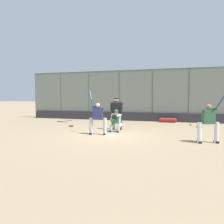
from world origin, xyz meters
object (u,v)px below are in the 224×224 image
at_px(fielding_glove_on_dirt, 71,126).
at_px(equipment_bag_dugout_side, 168,120).
at_px(spare_bat_by_padding, 67,120).
at_px(spare_bat_third_base_side, 197,127).
at_px(catcher_behind_plate, 116,120).
at_px(batter_at_plate, 98,118).
at_px(batter_on_deck, 209,122).
at_px(spare_bat_first_base_side, 191,125).
at_px(spare_bat_near_backstop, 61,122).
at_px(umpire_home, 117,112).

height_order(fielding_glove_on_dirt, equipment_bag_dugout_side, equipment_bag_dugout_side).
distance_m(spare_bat_by_padding, spare_bat_third_base_side, 9.64).
bearing_deg(catcher_behind_plate, batter_at_plate, 65.95).
bearing_deg(batter_at_plate, batter_on_deck, 167.54).
distance_m(spare_bat_first_base_side, equipment_bag_dugout_side, 1.97).
relative_size(catcher_behind_plate, spare_bat_near_backstop, 1.30).
distance_m(batter_at_plate, spare_bat_near_backstop, 6.37).
bearing_deg(catcher_behind_plate, fielding_glove_on_dirt, -16.70).
relative_size(spare_bat_near_backstop, fielding_glove_on_dirt, 3.21).
xyz_separation_m(batter_at_plate, catcher_behind_plate, (-0.58, -1.14, -0.23)).
distance_m(batter_at_plate, spare_bat_by_padding, 7.30).
xyz_separation_m(spare_bat_near_backstop, spare_bat_first_base_side, (-9.08, -0.77, 0.00)).
relative_size(umpire_home, batter_on_deck, 0.85).
xyz_separation_m(catcher_behind_plate, equipment_bag_dugout_side, (-2.44, -5.27, -0.44)).
bearing_deg(catcher_behind_plate, spare_bat_third_base_side, -142.67).
distance_m(batter_at_plate, spare_bat_third_base_side, 6.39).
height_order(batter_on_deck, fielding_glove_on_dirt, batter_on_deck).
xyz_separation_m(catcher_behind_plate, fielding_glove_on_dirt, (3.18, -1.13, -0.56)).
xyz_separation_m(spare_bat_near_backstop, spare_bat_third_base_side, (-9.40, 0.32, 0.00)).
distance_m(umpire_home, spare_bat_near_backstop, 5.66).
bearing_deg(catcher_behind_plate, batter_on_deck, 161.02).
height_order(umpire_home, spare_bat_by_padding, umpire_home).
bearing_deg(spare_bat_third_base_side, spare_bat_by_padding, -98.67).
distance_m(catcher_behind_plate, equipment_bag_dugout_side, 5.83).
xyz_separation_m(umpire_home, fielding_glove_on_dirt, (3.03, -0.41, -0.92)).
relative_size(catcher_behind_plate, spare_bat_third_base_side, 1.30).
relative_size(umpire_home, spare_bat_by_padding, 2.17).
xyz_separation_m(catcher_behind_plate, spare_bat_first_base_side, (-3.95, -4.02, -0.58)).
relative_size(batter_on_deck, equipment_bag_dugout_side, 1.64).
height_order(spare_bat_near_backstop, spare_bat_third_base_side, same).
xyz_separation_m(spare_bat_by_padding, spare_bat_third_base_side, (-9.53, 1.47, 0.00)).
height_order(catcher_behind_plate, spare_bat_near_backstop, catcher_behind_plate).
xyz_separation_m(umpire_home, spare_bat_first_base_side, (-4.10, -3.30, -0.94)).
relative_size(spare_bat_third_base_side, spare_bat_first_base_side, 1.08).
height_order(catcher_behind_plate, umpire_home, umpire_home).
xyz_separation_m(spare_bat_third_base_side, fielding_glove_on_dirt, (7.46, 1.81, 0.02)).
bearing_deg(spare_bat_first_base_side, equipment_bag_dugout_side, -132.72).
bearing_deg(spare_bat_near_backstop, spare_bat_first_base_side, -165.72).
bearing_deg(spare_bat_by_padding, spare_bat_third_base_side, -164.98).
relative_size(batter_at_plate, spare_bat_near_backstop, 2.36).
xyz_separation_m(catcher_behind_plate, spare_bat_third_base_side, (-4.28, -2.94, -0.58)).
bearing_deg(spare_bat_near_backstop, umpire_home, 162.44).
relative_size(spare_bat_near_backstop, spare_bat_first_base_side, 1.09).
bearing_deg(spare_bat_by_padding, catcher_behind_plate, 163.79).
distance_m(batter_on_deck, spare_bat_third_base_side, 4.73).
bearing_deg(umpire_home, batter_at_plate, 70.92).
height_order(spare_bat_near_backstop, spare_bat_first_base_side, same).
bearing_deg(batter_on_deck, equipment_bag_dugout_side, 86.13).
xyz_separation_m(spare_bat_third_base_side, equipment_bag_dugout_side, (1.84, -2.34, 0.14)).
xyz_separation_m(umpire_home, equipment_bag_dugout_side, (-2.59, -4.56, -0.80)).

